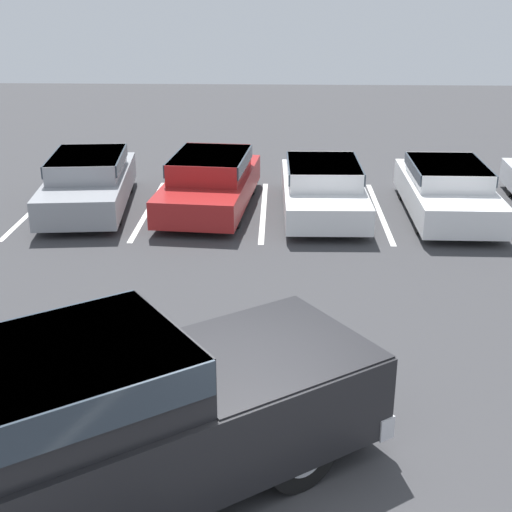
% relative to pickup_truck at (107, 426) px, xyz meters
% --- Properties ---
extents(ground_plane, '(60.00, 60.00, 0.00)m').
position_rel_pickup_truck_xyz_m(ground_plane, '(1.30, 0.48, -0.95)').
color(ground_plane, '#38383A').
extents(stall_stripe_a, '(0.12, 4.55, 0.01)m').
position_rel_pickup_truck_xyz_m(stall_stripe_a, '(-4.08, 9.94, -0.94)').
color(stall_stripe_a, white).
rests_on(stall_stripe_a, ground_plane).
extents(stall_stripe_b, '(0.12, 4.55, 0.01)m').
position_rel_pickup_truck_xyz_m(stall_stripe_b, '(-1.38, 9.94, -0.94)').
color(stall_stripe_b, white).
rests_on(stall_stripe_b, ground_plane).
extents(stall_stripe_c, '(0.12, 4.55, 0.01)m').
position_rel_pickup_truck_xyz_m(stall_stripe_c, '(1.33, 9.94, -0.94)').
color(stall_stripe_c, white).
rests_on(stall_stripe_c, ground_plane).
extents(stall_stripe_d, '(0.12, 4.55, 0.01)m').
position_rel_pickup_truck_xyz_m(stall_stripe_d, '(4.03, 9.94, -0.94)').
color(stall_stripe_d, white).
rests_on(stall_stripe_d, ground_plane).
extents(stall_stripe_e, '(0.12, 4.55, 0.01)m').
position_rel_pickup_truck_xyz_m(stall_stripe_e, '(6.73, 9.94, -0.94)').
color(stall_stripe_e, white).
rests_on(stall_stripe_e, ground_plane).
extents(pickup_truck, '(6.04, 5.01, 1.90)m').
position_rel_pickup_truck_xyz_m(pickup_truck, '(0.00, 0.00, 0.00)').
color(pickup_truck, black).
rests_on(pickup_truck, ground_plane).
extents(parked_sedan_a, '(2.19, 4.54, 1.26)m').
position_rel_pickup_truck_xyz_m(parked_sedan_a, '(-2.78, 10.04, -0.28)').
color(parked_sedan_a, gray).
rests_on(parked_sedan_a, ground_plane).
extents(parked_sedan_b, '(2.22, 4.58, 1.27)m').
position_rel_pickup_truck_xyz_m(parked_sedan_b, '(0.07, 10.12, -0.27)').
color(parked_sedan_b, maroon).
rests_on(parked_sedan_b, ground_plane).
extents(parked_sedan_c, '(1.87, 4.29, 1.16)m').
position_rel_pickup_truck_xyz_m(parked_sedan_c, '(2.69, 9.87, -0.33)').
color(parked_sedan_c, silver).
rests_on(parked_sedan_c, ground_plane).
extents(parked_sedan_d, '(1.81, 4.30, 1.19)m').
position_rel_pickup_truck_xyz_m(parked_sedan_d, '(5.48, 9.75, -0.31)').
color(parked_sedan_d, silver).
rests_on(parked_sedan_d, ground_plane).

